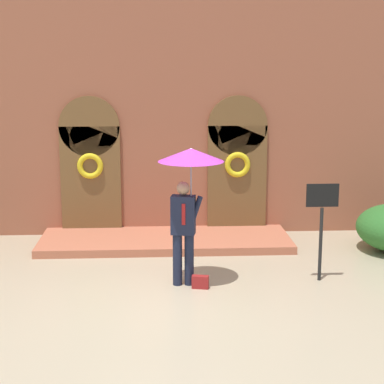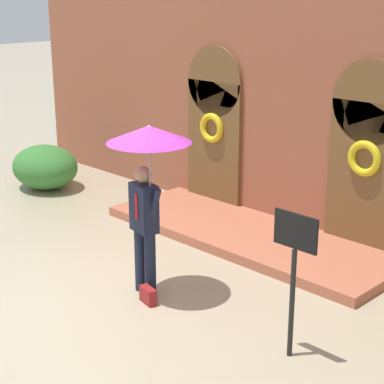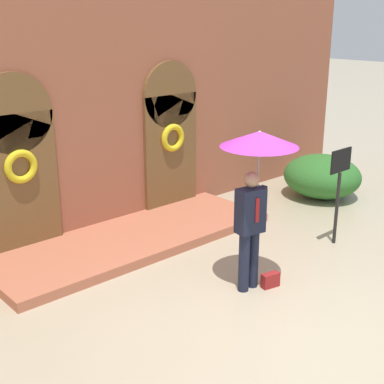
# 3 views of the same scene
# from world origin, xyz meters

# --- Properties ---
(ground_plane) EXTENTS (80.00, 80.00, 0.00)m
(ground_plane) POSITION_xyz_m (0.00, 0.00, 0.00)
(ground_plane) COLOR tan
(building_facade) EXTENTS (14.00, 2.30, 5.60)m
(building_facade) POSITION_xyz_m (-0.00, 4.15, 2.68)
(building_facade) COLOR #9E563D
(building_facade) RESTS_ON ground
(person_with_umbrella) EXTENTS (1.10, 1.10, 2.36)m
(person_with_umbrella) POSITION_xyz_m (0.37, 0.56, 1.91)
(person_with_umbrella) COLOR #191E33
(person_with_umbrella) RESTS_ON ground
(handbag) EXTENTS (0.30, 0.18, 0.22)m
(handbag) POSITION_xyz_m (0.55, 0.36, 0.11)
(handbag) COLOR maroon
(handbag) RESTS_ON ground
(sign_post) EXTENTS (0.56, 0.06, 1.72)m
(sign_post) POSITION_xyz_m (2.66, 0.66, 1.16)
(sign_post) COLOR black
(sign_post) RESTS_ON ground
(shrub_left) EXTENTS (1.51, 1.27, 0.91)m
(shrub_left) POSITION_xyz_m (-4.92, 2.28, 0.46)
(shrub_left) COLOR #387A33
(shrub_left) RESTS_ON ground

